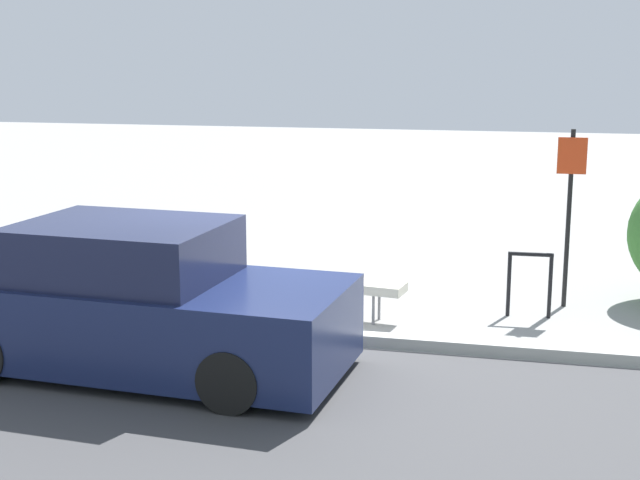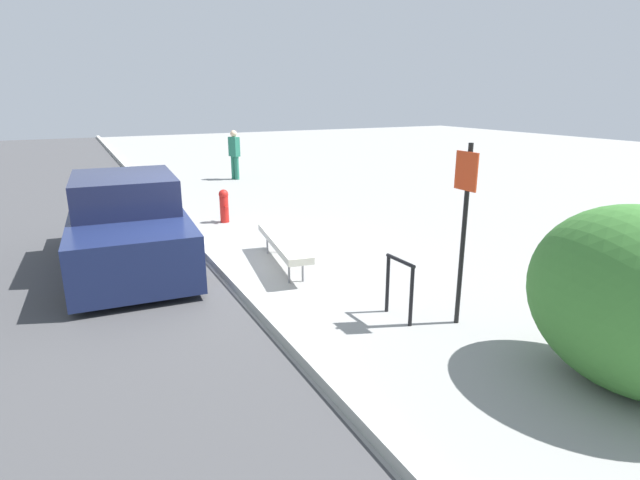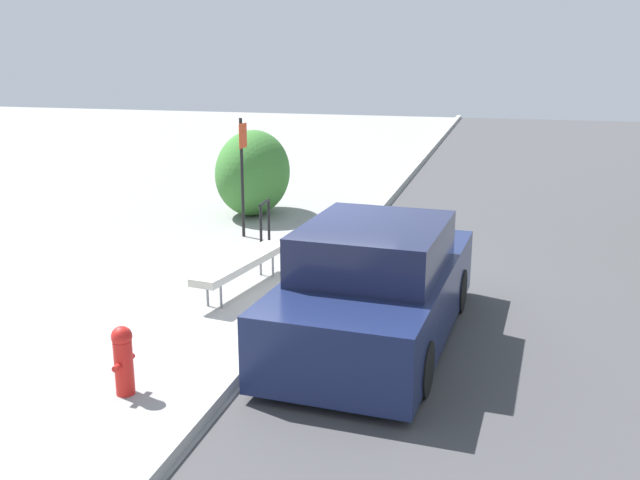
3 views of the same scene
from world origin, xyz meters
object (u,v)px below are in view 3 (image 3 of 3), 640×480
(fire_hydrant, at_px, (123,358))
(parked_car_near, at_px, (376,288))
(bike_rack, at_px, (265,218))
(sign_post, at_px, (242,166))
(bench, at_px, (242,263))

(fire_hydrant, bearing_deg, parked_car_near, -47.05)
(bike_rack, distance_m, sign_post, 1.15)
(bench, xyz_separation_m, sign_post, (3.04, 1.13, 0.95))
(bench, distance_m, fire_hydrant, 3.48)
(bench, bearing_deg, bike_rack, 20.53)
(bench, height_order, fire_hydrant, fire_hydrant)
(sign_post, distance_m, fire_hydrant, 6.69)
(bike_rack, relative_size, fire_hydrant, 1.08)
(sign_post, bearing_deg, bike_rack, -127.11)
(bench, bearing_deg, sign_post, 29.17)
(sign_post, bearing_deg, parked_car_near, -141.86)
(bike_rack, relative_size, parked_car_near, 0.19)
(bench, xyz_separation_m, parked_car_near, (-1.34, -2.31, 0.25))
(bench, relative_size, sign_post, 1.00)
(bike_rack, bearing_deg, fire_hydrant, -174.80)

